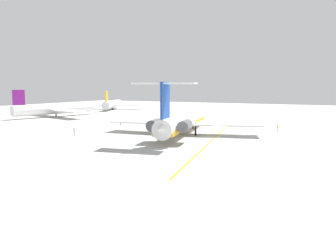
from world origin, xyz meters
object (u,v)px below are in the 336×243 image
at_px(ground_crew_portside, 278,127).
at_px(safety_cone_nose, 157,122).
at_px(ground_crew_near_tail, 121,121).
at_px(main_jetliner, 182,121).
at_px(airliner_far_right, 113,104).
at_px(ground_crew_near_nose, 74,131).
at_px(airliner_mid_right, 58,109).

distance_m(ground_crew_portside, safety_cone_nose, 35.04).
bearing_deg(safety_cone_nose, ground_crew_near_tail, 140.48).
xyz_separation_m(main_jetliner, airliner_far_right, (61.69, 65.56, -0.49)).
distance_m(airliner_far_right, ground_crew_near_nose, 87.15).
bearing_deg(airliner_mid_right, safety_cone_nose, -79.29).
height_order(ground_crew_near_nose, ground_crew_near_tail, ground_crew_near_tail).
distance_m(airliner_mid_right, ground_crew_portside, 78.58).
xyz_separation_m(main_jetliner, ground_crew_portside, (15.05, -18.32, -2.07)).
height_order(airliner_far_right, safety_cone_nose, airliner_far_right).
relative_size(airliner_mid_right, ground_crew_near_nose, 17.75).
height_order(main_jetliner, ground_crew_near_nose, main_jetliner).
bearing_deg(airliner_far_right, ground_crew_near_tail, -166.33).
height_order(ground_crew_portside, safety_cone_nose, ground_crew_portside).
bearing_deg(ground_crew_near_nose, airliner_mid_right, -93.30).
relative_size(airliner_far_right, ground_crew_portside, 16.67).
relative_size(main_jetliner, ground_crew_near_tail, 21.60).
bearing_deg(safety_cone_nose, airliner_mid_right, 85.62).
relative_size(airliner_far_right, ground_crew_near_tail, 15.88).
height_order(airliner_mid_right, safety_cone_nose, airliner_mid_right).
distance_m(ground_crew_near_tail, ground_crew_portside, 42.39).
bearing_deg(ground_crew_near_nose, safety_cone_nose, -149.43).
xyz_separation_m(ground_crew_near_tail, ground_crew_portside, (5.61, -42.02, -0.06)).
relative_size(airliner_far_right, safety_cone_nose, 53.06).
relative_size(airliner_mid_right, airliner_far_right, 1.12).
distance_m(airliner_mid_right, ground_crew_near_nose, 52.40).
distance_m(main_jetliner, safety_cone_nose, 24.69).
distance_m(main_jetliner, ground_crew_near_nose, 24.00).
height_order(ground_crew_near_tail, ground_crew_portside, ground_crew_near_tail).
xyz_separation_m(airliner_mid_right, ground_crew_near_tail, (-11.95, -36.28, -1.74)).
bearing_deg(airliner_far_right, airliner_mid_right, 162.86).
bearing_deg(airliner_far_right, main_jetliner, -158.28).
xyz_separation_m(ground_crew_near_nose, safety_cone_nose, (30.80, -3.66, -0.89)).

